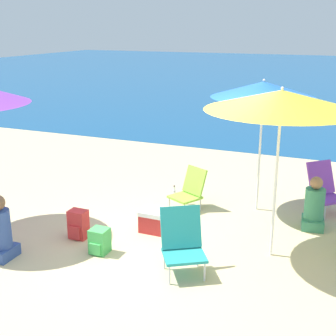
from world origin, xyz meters
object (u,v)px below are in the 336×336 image
at_px(person_seated_near, 0,232).
at_px(cooler_box, 156,220).
at_px(beach_umbrella_blue, 263,90).
at_px(backpack_green, 99,241).
at_px(beach_chair_lime, 190,189).
at_px(water_bottle, 174,195).
at_px(person_seated_far, 314,207).
at_px(backpack_red, 78,225).
at_px(beach_umbrella_yellow, 282,100).
at_px(beach_chair_purple, 324,187).
at_px(beach_chair_teal, 182,241).

distance_m(person_seated_near, cooler_box, 2.25).
height_order(beach_umbrella_blue, backpack_green, beach_umbrella_blue).
bearing_deg(beach_chair_lime, water_bottle, 175.26).
distance_m(person_seated_far, backpack_red, 3.61).
bearing_deg(beach_umbrella_yellow, backpack_red, -168.28).
bearing_deg(beach_umbrella_yellow, person_seated_far, 69.55).
bearing_deg(backpack_red, backpack_green, -28.33).
relative_size(person_seated_near, backpack_green, 2.56).
relative_size(beach_umbrella_yellow, person_seated_far, 2.75).
distance_m(beach_chair_purple, backpack_red, 4.10).
bearing_deg(beach_chair_purple, beach_chair_teal, -161.62).
height_order(person_seated_near, person_seated_far, person_seated_near).
distance_m(beach_chair_lime, person_seated_far, 2.05).
distance_m(beach_umbrella_blue, backpack_red, 3.58).
relative_size(beach_chair_teal, cooler_box, 1.81).
distance_m(beach_chair_purple, water_bottle, 2.58).
distance_m(backpack_green, water_bottle, 2.27).
relative_size(beach_umbrella_yellow, water_bottle, 8.07).
relative_size(beach_umbrella_yellow, beach_chair_lime, 3.26).
height_order(person_seated_far, backpack_red, person_seated_far).
bearing_deg(person_seated_far, person_seated_near, -152.84).
relative_size(water_bottle, cooler_box, 0.63).
bearing_deg(beach_chair_purple, beach_umbrella_yellow, -148.29).
bearing_deg(beach_chair_teal, backpack_red, 138.02).
xyz_separation_m(beach_umbrella_yellow, cooler_box, (-1.78, 0.10, -1.97)).
bearing_deg(person_seated_far, water_bottle, 166.21).
bearing_deg(person_seated_near, beach_umbrella_blue, 45.94).
height_order(beach_umbrella_yellow, cooler_box, beach_umbrella_yellow).
xyz_separation_m(beach_umbrella_yellow, beach_chair_purple, (0.50, 1.93, -1.72)).
relative_size(person_seated_far, water_bottle, 2.94).
distance_m(beach_chair_teal, backpack_green, 1.26).
relative_size(beach_chair_lime, backpack_red, 1.62).
distance_m(person_seated_near, backpack_red, 1.12).
bearing_deg(beach_chair_purple, person_seated_far, -139.00).
distance_m(beach_umbrella_yellow, beach_chair_purple, 2.63).
height_order(beach_chair_lime, beach_chair_teal, beach_chair_teal).
height_order(beach_chair_purple, person_seated_near, person_seated_near).
xyz_separation_m(beach_umbrella_blue, person_seated_far, (0.98, -0.43, -1.71)).
bearing_deg(backpack_red, beach_umbrella_blue, 44.39).
bearing_deg(person_seated_far, beach_chair_teal, -132.65).
xyz_separation_m(person_seated_far, backpack_red, (-3.17, -1.72, -0.13)).
height_order(beach_umbrella_blue, person_seated_near, beach_umbrella_blue).
bearing_deg(beach_chair_lime, person_seated_far, 26.57).
height_order(beach_chair_lime, backpack_red, beach_chair_lime).
bearing_deg(beach_umbrella_yellow, beach_chair_teal, -138.48).
bearing_deg(beach_umbrella_blue, person_seated_far, -23.76).
xyz_separation_m(person_seated_far, backpack_green, (-2.64, -2.00, -0.17)).
xyz_separation_m(beach_chair_lime, person_seated_far, (2.05, -0.02, -0.01)).
height_order(beach_umbrella_blue, beach_chair_purple, beach_umbrella_blue).
bearing_deg(cooler_box, beach_chair_purple, 38.71).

